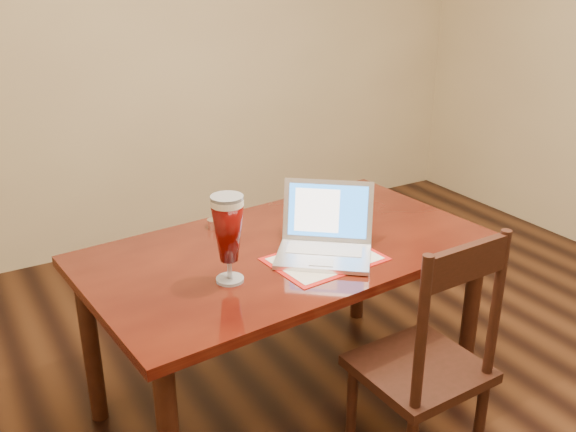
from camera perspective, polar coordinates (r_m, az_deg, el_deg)
dining_table at (r=2.63m, az=-0.12°, el=-4.35°), size 1.69×1.04×1.09m
dining_chair at (r=2.44m, az=12.22°, el=-12.85°), size 0.45×0.43×1.02m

